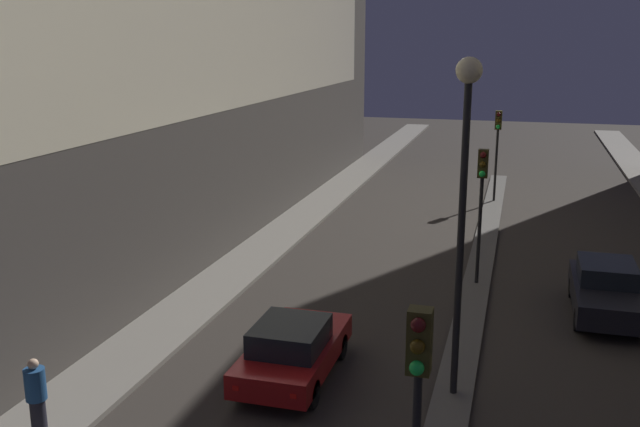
% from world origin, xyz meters
% --- Properties ---
extents(median_strip, '(0.89, 35.42, 0.12)m').
position_xyz_m(median_strip, '(0.00, 18.71, 0.06)').
color(median_strip, '#56544F').
rests_on(median_strip, ground).
extents(traffic_light_near, '(0.32, 0.42, 4.41)m').
position_xyz_m(traffic_light_near, '(0.00, 2.99, 3.37)').
color(traffic_light_near, black).
rests_on(traffic_light_near, median_strip).
extents(traffic_light_mid, '(0.32, 0.42, 4.41)m').
position_xyz_m(traffic_light_mid, '(0.00, 17.04, 3.37)').
color(traffic_light_mid, black).
rests_on(traffic_light_mid, median_strip).
extents(traffic_light_far, '(0.32, 0.42, 4.41)m').
position_xyz_m(traffic_light_far, '(0.00, 29.59, 3.37)').
color(traffic_light_far, black).
rests_on(traffic_light_far, median_strip).
extents(street_lamp, '(0.55, 0.55, 7.46)m').
position_xyz_m(street_lamp, '(0.00, 9.32, 5.40)').
color(street_lamp, black).
rests_on(street_lamp, median_strip).
extents(car_left_lane, '(1.86, 4.17, 1.48)m').
position_xyz_m(car_left_lane, '(-3.79, 9.22, 0.75)').
color(car_left_lane, maroon).
rests_on(car_left_lane, ground).
extents(car_right_lane, '(1.85, 4.38, 1.55)m').
position_xyz_m(car_right_lane, '(3.79, 15.52, 0.78)').
color(car_right_lane, black).
rests_on(car_right_lane, ground).
extents(pedestrian_on_left_sidewalk, '(0.42, 0.42, 1.62)m').
position_xyz_m(pedestrian_on_left_sidewalk, '(-7.94, 5.28, 0.97)').
color(pedestrian_on_left_sidewalk, black).
rests_on(pedestrian_on_left_sidewalk, sidewalk_left).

